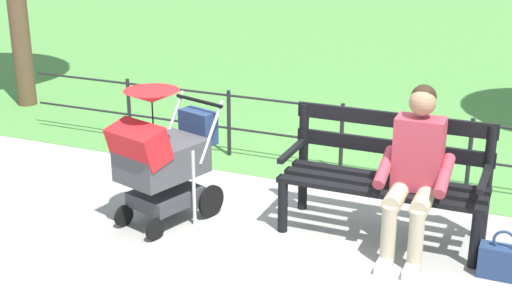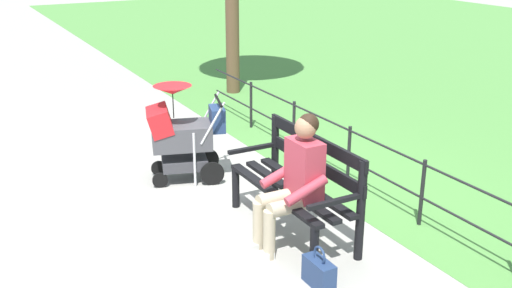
# 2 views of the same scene
# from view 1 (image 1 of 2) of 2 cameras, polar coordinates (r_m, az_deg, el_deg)

# --- Properties ---
(ground_plane) EXTENTS (60.00, 60.00, 0.00)m
(ground_plane) POSITION_cam_1_polar(r_m,az_deg,el_deg) (6.04, 3.30, -6.21)
(ground_plane) COLOR #9E9B93
(grass_lawn) EXTENTS (40.00, 16.00, 0.01)m
(grass_lawn) POSITION_cam_1_polar(r_m,az_deg,el_deg) (14.29, 15.56, 8.26)
(grass_lawn) COLOR #518E42
(grass_lawn) RESTS_ON ground
(park_bench) EXTENTS (1.60, 0.60, 0.96)m
(park_bench) POSITION_cam_1_polar(r_m,az_deg,el_deg) (5.76, 10.30, -2.12)
(park_bench) COLOR black
(park_bench) RESTS_ON ground
(person_on_bench) EXTENTS (0.53, 0.74, 1.28)m
(person_on_bench) POSITION_cam_1_polar(r_m,az_deg,el_deg) (5.45, 12.50, -1.81)
(person_on_bench) COLOR tan
(person_on_bench) RESTS_ON ground
(stroller) EXTENTS (0.73, 0.98, 1.15)m
(stroller) POSITION_cam_1_polar(r_m,az_deg,el_deg) (5.86, -7.51, -0.86)
(stroller) COLOR black
(stroller) RESTS_ON ground
(handbag) EXTENTS (0.32, 0.14, 0.37)m
(handbag) POSITION_cam_1_polar(r_m,az_deg,el_deg) (5.45, 18.92, -8.80)
(handbag) COLOR navy
(handbag) RESTS_ON ground
(park_fence) EXTENTS (7.24, 0.04, 0.70)m
(park_fence) POSITION_cam_1_polar(r_m,az_deg,el_deg) (6.91, 8.96, 0.70)
(park_fence) COLOR black
(park_fence) RESTS_ON ground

